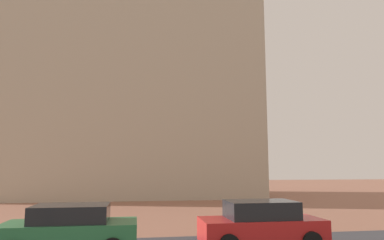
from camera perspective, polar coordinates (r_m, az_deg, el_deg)
The scene contains 3 objects.
landmark_building at distance 34.33m, azimuth -9.33°, elevation 7.27°, with size 23.72×10.34×34.83m.
car_green at distance 11.89m, azimuth -19.27°, elevation -16.70°, with size 4.05×2.01×1.50m.
car_red at distance 12.45m, azimuth 11.24°, elevation -16.51°, with size 4.08×1.95×1.53m.
Camera 1 is at (-1.63, -0.73, 2.66)m, focal length 32.60 mm.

